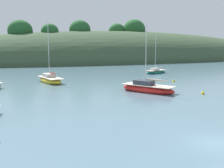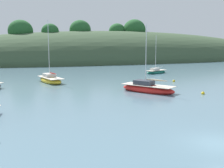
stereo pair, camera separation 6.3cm
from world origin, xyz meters
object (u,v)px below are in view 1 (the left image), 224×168
Objects in this scene: sailboat_red_portside at (156,72)px; sailboat_orange_cutter at (147,88)px; mooring_buoy_channel at (203,93)px; mooring_buoy_outer at (174,81)px; sailboat_navy_dinghy at (50,80)px.

sailboat_orange_cutter is (-12.73, -20.01, 0.10)m from sailboat_red_portside.
mooring_buoy_outer is at bearing 75.20° from mooring_buoy_channel.
sailboat_orange_cutter is at bearing -51.51° from sailboat_navy_dinghy.
sailboat_red_portside is 15.72× the size of mooring_buoy_channel.
mooring_buoy_channel is (-2.99, -11.33, 0.00)m from mooring_buoy_outer.
mooring_buoy_channel is (16.95, -17.97, -0.32)m from sailboat_navy_dinghy.
mooring_buoy_outer is at bearing -18.43° from sailboat_navy_dinghy.
sailboat_red_portside reaches higher than mooring_buoy_outer.
sailboat_navy_dinghy reaches higher than mooring_buoy_channel.
sailboat_orange_cutter reaches higher than mooring_buoy_channel.
sailboat_red_portside is (23.75, 6.15, -0.08)m from sailboat_navy_dinghy.
mooring_buoy_outer is at bearing -106.60° from sailboat_red_portside.
sailboat_orange_cutter reaches higher than sailboat_red_portside.
sailboat_navy_dinghy is at bearing 161.57° from mooring_buoy_outer.
sailboat_red_portside is at bearing 57.55° from sailboat_orange_cutter.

